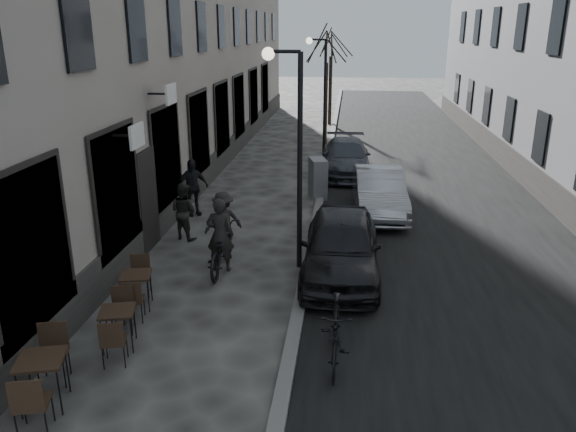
% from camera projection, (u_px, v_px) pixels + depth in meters
% --- Properties ---
extents(road, '(7.30, 60.00, 0.00)m').
position_uv_depth(road, '(417.00, 171.00, 22.59)').
color(road, black).
rests_on(road, ground).
extents(kerb, '(0.25, 60.00, 0.12)m').
position_uv_depth(kerb, '(326.00, 167.00, 22.95)').
color(kerb, slate).
rests_on(kerb, ground).
extents(streetlamp_near, '(0.90, 0.28, 5.09)m').
position_uv_depth(streetlamp_near, '(292.00, 137.00, 12.58)').
color(streetlamp_near, black).
rests_on(streetlamp_near, ground).
extents(streetlamp_far, '(0.90, 0.28, 5.09)m').
position_uv_depth(streetlamp_far, '(321.00, 85.00, 23.88)').
color(streetlamp_far, black).
rests_on(streetlamp_far, ground).
extents(tree_near, '(2.40, 2.40, 5.70)m').
position_uv_depth(tree_near, '(327.00, 46.00, 26.21)').
color(tree_near, black).
rests_on(tree_near, ground).
extents(tree_far, '(2.40, 2.40, 5.70)m').
position_uv_depth(tree_far, '(331.00, 42.00, 31.86)').
color(tree_far, black).
rests_on(tree_far, ground).
extents(bistro_set_a, '(0.89, 1.72, 0.98)m').
position_uv_depth(bistro_set_a, '(43.00, 377.00, 8.44)').
color(bistro_set_a, black).
rests_on(bistro_set_a, ground).
extents(bistro_set_b, '(0.77, 1.53, 0.87)m').
position_uv_depth(bistro_set_b, '(118.00, 325.00, 10.03)').
color(bistro_set_b, black).
rests_on(bistro_set_b, ground).
extents(bistro_set_c, '(0.74, 1.54, 0.88)m').
position_uv_depth(bistro_set_c, '(137.00, 287.00, 11.47)').
color(bistro_set_c, black).
rests_on(bistro_set_c, ground).
extents(utility_cabinet, '(0.71, 0.99, 1.33)m').
position_uv_depth(utility_cabinet, '(318.00, 178.00, 18.86)').
color(utility_cabinet, slate).
rests_on(utility_cabinet, ground).
extents(bicycle, '(0.74, 2.07, 1.09)m').
position_uv_depth(bicycle, '(221.00, 248.00, 13.22)').
color(bicycle, black).
rests_on(bicycle, ground).
extents(cyclist_rider, '(0.65, 0.43, 1.78)m').
position_uv_depth(cyclist_rider, '(220.00, 235.00, 13.11)').
color(cyclist_rider, black).
rests_on(cyclist_rider, ground).
extents(pedestrian_near, '(0.93, 0.85, 1.55)m').
position_uv_depth(pedestrian_near, '(184.00, 211.00, 15.14)').
color(pedestrian_near, black).
rests_on(pedestrian_near, ground).
extents(pedestrian_mid, '(1.15, 1.03, 1.54)m').
position_uv_depth(pedestrian_mid, '(223.00, 221.00, 14.41)').
color(pedestrian_mid, black).
rests_on(pedestrian_mid, ground).
extents(pedestrian_far, '(1.08, 0.94, 1.75)m').
position_uv_depth(pedestrian_far, '(192.00, 187.00, 17.02)').
color(pedestrian_far, black).
rests_on(pedestrian_far, ground).
extents(car_near, '(1.76, 4.34, 1.48)m').
position_uv_depth(car_near, '(341.00, 246.00, 12.86)').
color(car_near, black).
rests_on(car_near, ground).
extents(car_mid, '(1.65, 4.22, 1.37)m').
position_uv_depth(car_mid, '(379.00, 192.00, 17.24)').
color(car_mid, '#9C9FA5').
rests_on(car_mid, ground).
extents(car_far, '(1.99, 4.59, 1.31)m').
position_uv_depth(car_far, '(346.00, 157.00, 21.92)').
color(car_far, '#3A3C44').
rests_on(car_far, ground).
extents(moped, '(0.54, 1.89, 1.14)m').
position_uv_depth(moped, '(335.00, 333.00, 9.52)').
color(moped, black).
rests_on(moped, ground).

